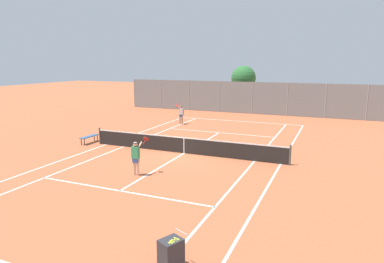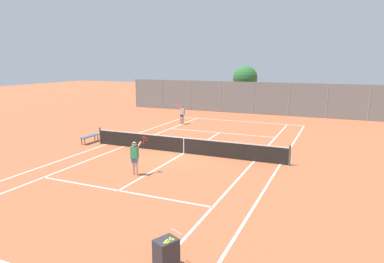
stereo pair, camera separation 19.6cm
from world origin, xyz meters
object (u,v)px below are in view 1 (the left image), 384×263
object	(u,v)px
tennis_net	(184,145)
ball_cart	(171,251)
tree_behind_left	(244,79)
player_near_side	(136,156)
player_far_left	(181,113)
loose_tennis_ball_0	(260,152)
loose_tennis_ball_1	(130,191)
courtside_bench	(89,137)

from	to	relation	value
tennis_net	ball_cart	xyz separation A→B (m)	(4.38, -10.48, 0.02)
tennis_net	tree_behind_left	distance (m)	20.99
player_near_side	player_far_left	size ratio (longest dim) A/B	1.00
loose_tennis_ball_0	player_far_left	bearing A→B (deg)	140.88
ball_cart	player_far_left	distance (m)	20.97
ball_cart	loose_tennis_ball_0	xyz separation A→B (m)	(-0.34, 12.44, -0.50)
tennis_net	tree_behind_left	world-z (taller)	tree_behind_left
ball_cart	loose_tennis_ball_1	world-z (taller)	ball_cart
loose_tennis_ball_0	tree_behind_left	world-z (taller)	tree_behind_left
player_far_left	player_near_side	bearing A→B (deg)	-74.00
loose_tennis_ball_1	tennis_net	bearing A→B (deg)	93.72
tennis_net	player_near_side	xyz separation A→B (m)	(-0.44, -4.43, 0.42)
player_far_left	courtside_bench	xyz separation A→B (m)	(-2.56, -8.71, -0.52)
ball_cart	tree_behind_left	xyz separation A→B (m)	(-6.33, 31.19, 2.81)
loose_tennis_ball_1	tree_behind_left	size ratio (longest dim) A/B	0.01
tennis_net	courtside_bench	xyz separation A→B (m)	(-6.75, -0.06, -0.10)
player_far_left	tree_behind_left	world-z (taller)	tree_behind_left
courtside_bench	player_far_left	bearing A→B (deg)	73.61
courtside_bench	tennis_net	bearing A→B (deg)	0.48
loose_tennis_ball_0	loose_tennis_ball_1	bearing A→B (deg)	-113.77
courtside_bench	tree_behind_left	bearing A→B (deg)	76.97
ball_cart	player_far_left	bearing A→B (deg)	114.13
loose_tennis_ball_1	tree_behind_left	xyz separation A→B (m)	(-2.36, 26.99, 3.31)
ball_cart	player_near_side	world-z (taller)	player_near_side
player_near_side	tree_behind_left	distance (m)	25.30
player_near_side	loose_tennis_ball_0	bearing A→B (deg)	54.93
tennis_net	ball_cart	size ratio (longest dim) A/B	12.47
loose_tennis_ball_0	loose_tennis_ball_1	xyz separation A→B (m)	(-3.63, -8.24, 0.00)
ball_cart	player_near_side	distance (m)	7.75
courtside_bench	tree_behind_left	size ratio (longest dim) A/B	0.31
loose_tennis_ball_1	ball_cart	bearing A→B (deg)	-46.62
player_near_side	loose_tennis_ball_0	xyz separation A→B (m)	(4.48, 6.38, -0.89)
tennis_net	loose_tennis_ball_0	bearing A→B (deg)	25.85
courtside_bench	tree_behind_left	world-z (taller)	tree_behind_left
tennis_net	player_far_left	bearing A→B (deg)	115.86
loose_tennis_ball_1	player_near_side	bearing A→B (deg)	114.66
player_far_left	loose_tennis_ball_1	distance (m)	15.65
player_far_left	courtside_bench	distance (m)	9.09
tree_behind_left	player_near_side	bearing A→B (deg)	-86.58
tennis_net	loose_tennis_ball_1	world-z (taller)	tennis_net
player_near_side	tree_behind_left	xyz separation A→B (m)	(-1.50, 25.14, 2.42)
ball_cart	loose_tennis_ball_1	size ratio (longest dim) A/B	14.58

